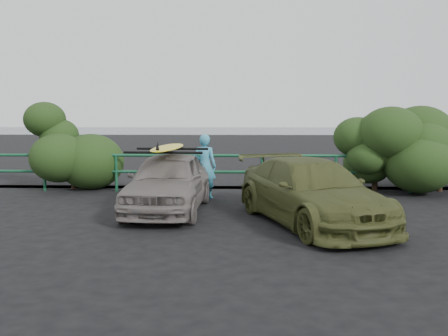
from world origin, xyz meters
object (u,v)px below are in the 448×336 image
(sedan, at_px, (168,182))
(surfboard, at_px, (168,148))
(man, at_px, (205,166))
(guardrail, at_px, (225,173))
(olive_vehicle, at_px, (311,192))

(sedan, bearing_deg, surfboard, 0.00)
(man, relative_size, surfboard, 0.63)
(sedan, relative_size, surfboard, 1.49)
(guardrail, bearing_deg, sedan, -113.13)
(sedan, distance_m, surfboard, 0.75)
(sedan, relative_size, man, 2.37)
(man, xyz_separation_m, surfboard, (-0.68, -1.74, 0.59))
(guardrail, height_order, olive_vehicle, olive_vehicle)
(guardrail, relative_size, surfboard, 5.39)
(guardrail, distance_m, sedan, 2.98)
(olive_vehicle, distance_m, man, 3.68)
(olive_vehicle, relative_size, surfboard, 1.67)
(olive_vehicle, height_order, surfboard, surfboard)
(sedan, bearing_deg, guardrail, 69.46)
(man, distance_m, surfboard, 1.96)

